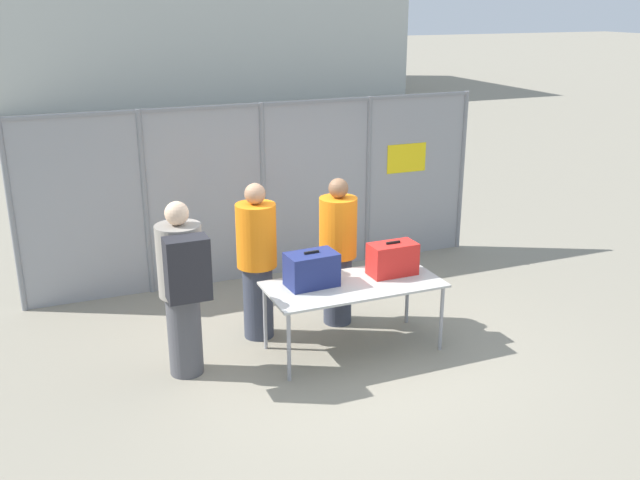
% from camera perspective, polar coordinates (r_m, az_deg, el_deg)
% --- Properties ---
extents(ground_plane, '(120.00, 120.00, 0.00)m').
position_cam_1_polar(ground_plane, '(7.60, 1.32, -8.89)').
color(ground_plane, gray).
extents(fence_section, '(6.11, 0.07, 2.30)m').
position_cam_1_polar(fence_section, '(9.27, -4.47, 4.15)').
color(fence_section, gray).
rests_on(fence_section, ground_plane).
extents(inspection_table, '(1.82, 0.85, 0.75)m').
position_cam_1_polar(inspection_table, '(7.37, 2.70, -3.87)').
color(inspection_table, '#B2B2AD').
rests_on(inspection_table, ground_plane).
extents(suitcase_navy, '(0.53, 0.34, 0.37)m').
position_cam_1_polar(suitcase_navy, '(7.23, -0.68, -2.37)').
color(suitcase_navy, navy).
rests_on(suitcase_navy, inspection_table).
extents(suitcase_red, '(0.51, 0.28, 0.37)m').
position_cam_1_polar(suitcase_red, '(7.56, 5.82, -1.51)').
color(suitcase_red, red).
rests_on(suitcase_red, inspection_table).
extents(traveler_hooded, '(0.44, 0.68, 1.76)m').
position_cam_1_polar(traveler_hooded, '(6.87, -10.93, -3.47)').
color(traveler_hooded, '#4C4C51').
rests_on(traveler_hooded, ground_plane).
extents(security_worker_near, '(0.42, 0.42, 1.69)m').
position_cam_1_polar(security_worker_near, '(7.93, 1.44, -0.80)').
color(security_worker_near, '#383D4C').
rests_on(security_worker_near, ground_plane).
extents(security_worker_far, '(0.43, 0.43, 1.73)m').
position_cam_1_polar(security_worker_far, '(7.62, -5.07, -1.56)').
color(security_worker_far, '#383D4C').
rests_on(security_worker_far, ground_plane).
extents(utility_trailer, '(3.61, 2.06, 0.63)m').
position_cam_1_polar(utility_trailer, '(11.86, -6.07, 3.21)').
color(utility_trailer, white).
rests_on(utility_trailer, ground_plane).
extents(distant_hangar, '(15.30, 8.11, 6.20)m').
position_cam_1_polar(distant_hangar, '(29.50, -10.82, 17.59)').
color(distant_hangar, '#B2B7B2').
rests_on(distant_hangar, ground_plane).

